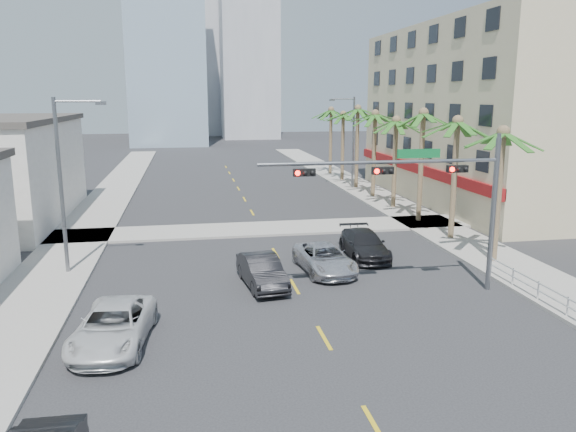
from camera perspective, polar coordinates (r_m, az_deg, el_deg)
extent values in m
plane|color=#262628|center=(18.50, 6.76, -17.22)|extent=(260.00, 260.00, 0.00)
cube|color=gray|center=(40.22, 14.94, -1.22)|extent=(4.00, 120.00, 0.15)
cube|color=gray|center=(37.20, -20.90, -2.68)|extent=(4.00, 120.00, 0.15)
cube|color=gray|center=(38.76, -2.66, -1.31)|extent=(80.00, 4.00, 0.15)
cube|color=beige|center=(52.78, 20.77, 9.63)|extent=(15.00, 28.00, 15.00)
cube|color=maroon|center=(49.69, 12.80, 4.79)|extent=(0.30, 28.00, 0.80)
cube|color=#99B2C6|center=(111.46, -12.38, 19.50)|extent=(14.00, 14.00, 48.00)
cube|color=#ADADB2|center=(140.93, -9.77, 16.75)|extent=(16.00, 16.00, 42.00)
cylinder|color=slate|center=(27.74, 20.09, 0.04)|extent=(0.24, 0.24, 7.20)
cylinder|color=slate|center=(25.01, 9.51, 5.41)|extent=(11.00, 0.16, 0.16)
cube|color=#0C662D|center=(25.60, 13.15, 6.20)|extent=(2.00, 0.05, 0.40)
cube|color=black|center=(26.30, 16.82, 4.61)|extent=(0.95, 0.28, 0.32)
sphere|color=#FF0C05|center=(26.01, 16.35, 4.56)|extent=(0.22, 0.22, 0.22)
cube|color=black|center=(24.91, 9.60, 4.57)|extent=(0.95, 0.28, 0.32)
sphere|color=#FF0C05|center=(24.66, 9.02, 4.52)|extent=(0.22, 0.22, 0.22)
cube|color=black|center=(23.97, 1.67, 4.44)|extent=(0.95, 0.28, 0.32)
sphere|color=#FF0C05|center=(23.75, 0.99, 4.38)|extent=(0.22, 0.22, 0.22)
cylinder|color=brown|center=(32.43, 20.56, 1.65)|extent=(0.36, 0.36, 7.20)
cylinder|color=brown|center=(36.90, 16.51, 3.38)|extent=(0.36, 0.36, 7.56)
cylinder|color=brown|center=(41.54, 13.34, 4.73)|extent=(0.36, 0.36, 7.92)
cylinder|color=brown|center=(46.37, 10.78, 5.12)|extent=(0.36, 0.36, 7.20)
cylinder|color=brown|center=(51.21, 8.72, 6.03)|extent=(0.36, 0.36, 7.56)
cylinder|color=brown|center=(56.11, 7.01, 6.78)|extent=(0.36, 0.36, 7.92)
cylinder|color=brown|center=(61.11, 5.57, 6.90)|extent=(0.36, 0.36, 7.20)
cylinder|color=brown|center=(66.10, 4.35, 7.46)|extent=(0.36, 0.36, 7.56)
cylinder|color=slate|center=(30.41, -22.06, 2.62)|extent=(0.20, 0.20, 9.00)
cylinder|color=slate|center=(29.87, -20.62, 10.87)|extent=(2.20, 0.12, 0.12)
cube|color=slate|center=(29.69, -18.48, 10.82)|extent=(0.50, 0.25, 0.18)
cylinder|color=slate|center=(55.95, 6.63, 7.33)|extent=(0.20, 0.20, 9.00)
cylinder|color=slate|center=(55.46, 5.63, 11.76)|extent=(2.20, 0.12, 0.12)
cube|color=slate|center=(55.17, 4.51, 11.68)|extent=(0.50, 0.25, 0.18)
cylinder|color=silver|center=(27.56, 24.07, -6.93)|extent=(0.08, 8.00, 0.08)
cylinder|color=silver|center=(27.46, 24.13, -6.24)|extent=(0.08, 8.00, 0.08)
cylinder|color=silver|center=(26.06, 26.52, -8.36)|extent=(0.08, 0.08, 1.00)
cylinder|color=silver|center=(27.58, 24.06, -7.03)|extent=(0.08, 0.08, 1.00)
cylinder|color=silver|center=(29.16, 21.88, -5.84)|extent=(0.08, 0.08, 1.00)
cylinder|color=silver|center=(30.79, 19.93, -4.76)|extent=(0.08, 0.08, 1.00)
imported|color=silver|center=(21.98, -17.33, -10.63)|extent=(3.08, 5.63, 1.49)
imported|color=black|center=(27.26, -2.67, -5.61)|extent=(2.17, 4.77, 1.52)
imported|color=silver|center=(29.51, 3.75, -4.33)|extent=(2.79, 5.30, 1.42)
imported|color=black|center=(32.40, 7.75, -2.87)|extent=(2.26, 5.20, 1.49)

